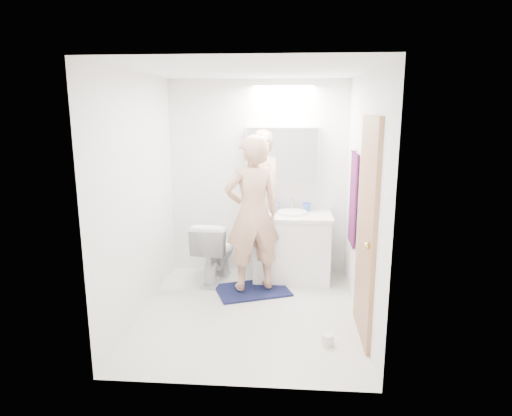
# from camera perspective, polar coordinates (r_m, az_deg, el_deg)

# --- Properties ---
(floor) EXTENTS (2.50, 2.50, 0.00)m
(floor) POSITION_cam_1_polar(r_m,az_deg,el_deg) (4.73, -0.86, -13.18)
(floor) COLOR silver
(floor) RESTS_ON ground
(ceiling) EXTENTS (2.50, 2.50, 0.00)m
(ceiling) POSITION_cam_1_polar(r_m,az_deg,el_deg) (4.27, -0.97, 17.22)
(ceiling) COLOR white
(ceiling) RESTS_ON floor
(wall_back) EXTENTS (2.50, 0.00, 2.50)m
(wall_back) POSITION_cam_1_polar(r_m,az_deg,el_deg) (5.57, 0.27, 3.77)
(wall_back) COLOR white
(wall_back) RESTS_ON floor
(wall_front) EXTENTS (2.50, 0.00, 2.50)m
(wall_front) POSITION_cam_1_polar(r_m,az_deg,el_deg) (3.13, -3.01, -3.32)
(wall_front) COLOR white
(wall_front) RESTS_ON floor
(wall_left) EXTENTS (0.00, 2.50, 2.50)m
(wall_left) POSITION_cam_1_polar(r_m,az_deg,el_deg) (4.57, -14.77, 1.39)
(wall_left) COLOR white
(wall_left) RESTS_ON floor
(wall_right) EXTENTS (0.00, 2.50, 2.50)m
(wall_right) POSITION_cam_1_polar(r_m,az_deg,el_deg) (4.38, 13.57, 0.97)
(wall_right) COLOR white
(wall_right) RESTS_ON floor
(vanity_cabinet) EXTENTS (0.90, 0.55, 0.78)m
(vanity_cabinet) POSITION_cam_1_polar(r_m,az_deg,el_deg) (5.46, 4.55, -5.18)
(vanity_cabinet) COLOR white
(vanity_cabinet) RESTS_ON floor
(countertop) EXTENTS (0.95, 0.58, 0.04)m
(countertop) POSITION_cam_1_polar(r_m,az_deg,el_deg) (5.35, 4.63, -1.00)
(countertop) COLOR silver
(countertop) RESTS_ON vanity_cabinet
(sink_basin) EXTENTS (0.36, 0.36, 0.03)m
(sink_basin) POSITION_cam_1_polar(r_m,az_deg,el_deg) (5.37, 4.64, -0.56)
(sink_basin) COLOR white
(sink_basin) RESTS_ON countertop
(faucet) EXTENTS (0.02, 0.02, 0.16)m
(faucet) POSITION_cam_1_polar(r_m,az_deg,el_deg) (5.54, 4.64, 0.54)
(faucet) COLOR #B5B5BA
(faucet) RESTS_ON countertop
(medicine_cabinet) EXTENTS (0.88, 0.14, 0.70)m
(medicine_cabinet) POSITION_cam_1_polar(r_m,az_deg,el_deg) (5.44, 3.39, 6.73)
(medicine_cabinet) COLOR white
(medicine_cabinet) RESTS_ON wall_back
(mirror_panel) EXTENTS (0.84, 0.01, 0.66)m
(mirror_panel) POSITION_cam_1_polar(r_m,az_deg,el_deg) (5.36, 3.38, 6.64)
(mirror_panel) COLOR silver
(mirror_panel) RESTS_ON medicine_cabinet
(toilet) EXTENTS (0.50, 0.78, 0.76)m
(toilet) POSITION_cam_1_polar(r_m,az_deg,el_deg) (5.43, -5.25, -5.45)
(toilet) COLOR white
(toilet) RESTS_ON floor
(bath_rug) EXTENTS (0.94, 0.80, 0.02)m
(bath_rug) POSITION_cam_1_polar(r_m,az_deg,el_deg) (5.22, -0.44, -10.44)
(bath_rug) COLOR #131A3B
(bath_rug) RESTS_ON floor
(person) EXTENTS (0.74, 0.61, 1.74)m
(person) POSITION_cam_1_polar(r_m,az_deg,el_deg) (4.94, -0.45, -0.74)
(person) COLOR tan
(person) RESTS_ON bath_rug
(door) EXTENTS (0.04, 0.80, 2.00)m
(door) POSITION_cam_1_polar(r_m,az_deg,el_deg) (4.09, 13.91, -2.77)
(door) COLOR tan
(door) RESTS_ON wall_right
(door_knob) EXTENTS (0.06, 0.06, 0.06)m
(door_knob) POSITION_cam_1_polar(r_m,az_deg,el_deg) (3.81, 14.00, -4.69)
(door_knob) COLOR gold
(door_knob) RESTS_ON door
(towel) EXTENTS (0.02, 0.42, 1.00)m
(towel) POSITION_cam_1_polar(r_m,az_deg,el_deg) (4.93, 12.28, 1.13)
(towel) COLOR black
(towel) RESTS_ON wall_right
(towel_hook) EXTENTS (0.07, 0.02, 0.02)m
(towel_hook) POSITION_cam_1_polar(r_m,az_deg,el_deg) (4.85, 12.41, 7.16)
(towel_hook) COLOR silver
(towel_hook) RESTS_ON wall_right
(soap_bottle_a) EXTENTS (0.10, 0.10, 0.23)m
(soap_bottle_a) POSITION_cam_1_polar(r_m,az_deg,el_deg) (5.48, 0.90, 0.83)
(soap_bottle_a) COLOR #CFC886
(soap_bottle_a) RESTS_ON countertop
(soap_bottle_b) EXTENTS (0.10, 0.10, 0.16)m
(soap_bottle_b) POSITION_cam_1_polar(r_m,az_deg,el_deg) (5.51, 2.50, 0.47)
(soap_bottle_b) COLOR #5D80C8
(soap_bottle_b) RESTS_ON countertop
(toothbrush_cup) EXTENTS (0.13, 0.13, 0.10)m
(toothbrush_cup) POSITION_cam_1_polar(r_m,az_deg,el_deg) (5.50, 6.48, 0.08)
(toothbrush_cup) COLOR #4162C5
(toothbrush_cup) RESTS_ON countertop
(toilet_paper_roll) EXTENTS (0.11, 0.11, 0.10)m
(toilet_paper_roll) POSITION_cam_1_polar(r_m,az_deg,el_deg) (4.19, 9.13, -16.22)
(toilet_paper_roll) COLOR silver
(toilet_paper_roll) RESTS_ON floor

